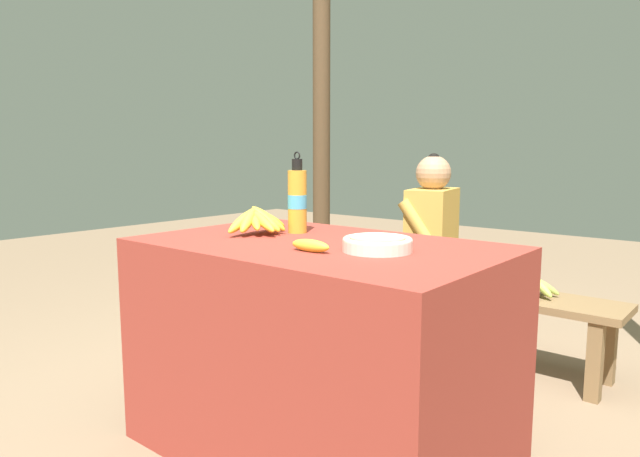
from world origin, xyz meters
TOP-DOWN VIEW (x-y plane):
  - ground_plane at (0.00, 0.00)m, footprint 12.00×12.00m
  - market_counter at (0.00, 0.00)m, footprint 1.25×0.78m
  - banana_bunch_ripe at (-0.30, 0.00)m, footprint 0.18×0.28m
  - serving_bowl at (0.25, -0.01)m, footprint 0.22×0.22m
  - water_bottle at (-0.21, 0.13)m, footprint 0.07×0.07m
  - loose_banana_front at (0.09, -0.15)m, footprint 0.14×0.05m
  - wooden_bench at (-0.17, 1.18)m, footprint 1.83×0.32m
  - seated_vendor at (-0.23, 1.14)m, footprint 0.45×0.42m
  - banana_bunch_green at (0.37, 1.18)m, footprint 0.14×0.25m
  - support_post_near at (-1.29, 1.58)m, footprint 0.12×0.12m

SIDE VIEW (x-z plane):
  - ground_plane at x=0.00m, z-range 0.00..0.00m
  - wooden_bench at x=-0.17m, z-range 0.14..0.53m
  - market_counter at x=0.00m, z-range 0.00..0.76m
  - banana_bunch_green at x=0.37m, z-range 0.39..0.49m
  - seated_vendor at x=-0.23m, z-range 0.07..1.13m
  - loose_banana_front at x=0.09m, z-range 0.76..0.80m
  - serving_bowl at x=0.25m, z-range 0.76..0.81m
  - banana_bunch_ripe at x=-0.30m, z-range 0.76..0.87m
  - water_bottle at x=-0.21m, z-range 0.73..1.04m
  - support_post_near at x=-1.29m, z-range 0.00..2.34m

